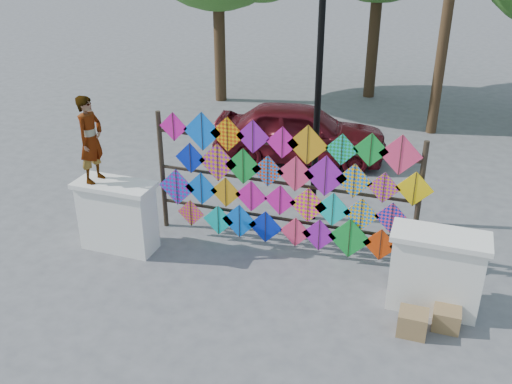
% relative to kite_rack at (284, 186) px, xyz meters
% --- Properties ---
extents(ground, '(80.00, 80.00, 0.00)m').
position_rel_kite_rack_xyz_m(ground, '(-0.08, -0.73, -1.23)').
color(ground, slate).
rests_on(ground, ground).
extents(parapet_left, '(1.40, 0.65, 1.28)m').
position_rel_kite_rack_xyz_m(parapet_left, '(-2.78, -0.93, -0.58)').
color(parapet_left, white).
rests_on(parapet_left, ground).
extents(parapet_right, '(1.40, 0.65, 1.28)m').
position_rel_kite_rack_xyz_m(parapet_right, '(2.62, -0.93, -0.58)').
color(parapet_right, white).
rests_on(parapet_right, ground).
extents(kite_rack, '(4.89, 0.24, 2.40)m').
position_rel_kite_rack_xyz_m(kite_rack, '(0.00, 0.00, 0.00)').
color(kite_rack, black).
rests_on(kite_rack, ground).
extents(vendor_woman, '(0.39, 0.57, 1.50)m').
position_rel_kite_rack_xyz_m(vendor_woman, '(-3.13, -0.93, 0.80)').
color(vendor_woman, '#99999E').
rests_on(vendor_woman, parapet_left).
extents(sedan, '(4.35, 2.30, 1.41)m').
position_rel_kite_rack_xyz_m(sedan, '(-0.82, 4.19, -0.52)').
color(sedan, '#530E16').
rests_on(sedan, ground).
extents(lamppost, '(0.28, 0.28, 4.46)m').
position_rel_kite_rack_xyz_m(lamppost, '(0.22, 1.27, 1.46)').
color(lamppost, black).
rests_on(lamppost, ground).
extents(cardboard_box_near, '(0.41, 0.36, 0.36)m').
position_rel_kite_rack_xyz_m(cardboard_box_near, '(2.41, -1.64, -1.05)').
color(cardboard_box_near, olive).
rests_on(cardboard_box_near, ground).
extents(cardboard_box_far, '(0.38, 0.35, 0.32)m').
position_rel_kite_rack_xyz_m(cardboard_box_far, '(2.86, -1.36, -1.07)').
color(cardboard_box_far, olive).
rests_on(cardboard_box_far, ground).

